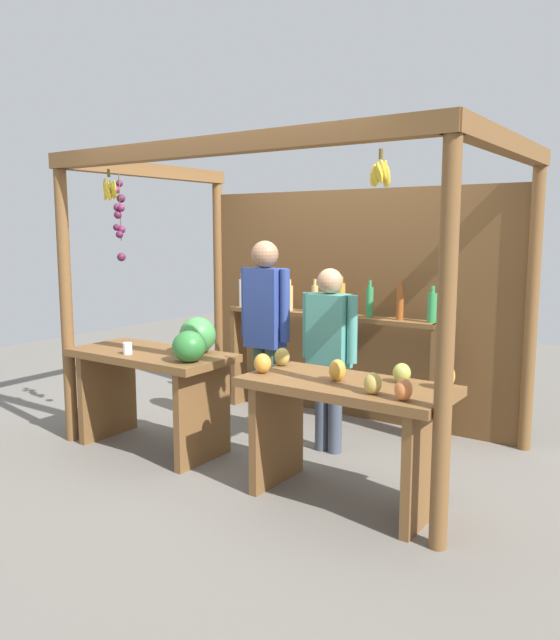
% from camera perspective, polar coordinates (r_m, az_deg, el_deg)
% --- Properties ---
extents(ground_plane, '(12.00, 12.00, 0.00)m').
position_cam_1_polar(ground_plane, '(5.26, 1.21, -11.23)').
color(ground_plane, slate).
rests_on(ground_plane, ground).
extents(market_stall, '(3.31, 2.03, 2.35)m').
position_cam_1_polar(market_stall, '(5.37, 3.88, 4.07)').
color(market_stall, brown).
rests_on(market_stall, ground).
extents(fruit_counter_left, '(1.37, 0.64, 1.08)m').
position_cam_1_polar(fruit_counter_left, '(5.02, -10.65, -4.42)').
color(fruit_counter_left, brown).
rests_on(fruit_counter_left, ground).
extents(fruit_counter_right, '(1.35, 0.64, 0.96)m').
position_cam_1_polar(fruit_counter_right, '(4.06, 6.12, -8.34)').
color(fruit_counter_right, brown).
rests_on(fruit_counter_right, ground).
extents(bottle_shelf_unit, '(2.13, 0.22, 1.34)m').
position_cam_1_polar(bottle_shelf_unit, '(5.71, 4.44, -1.27)').
color(bottle_shelf_unit, brown).
rests_on(bottle_shelf_unit, ground).
extents(vendor_man, '(0.48, 0.23, 1.67)m').
position_cam_1_polar(vendor_man, '(5.21, -1.37, -0.03)').
color(vendor_man, '#395442').
rests_on(vendor_man, ground).
extents(vendor_woman, '(0.48, 0.20, 1.46)m').
position_cam_1_polar(vendor_woman, '(4.90, 4.51, -2.26)').
color(vendor_woman, '#424C5D').
rests_on(vendor_woman, ground).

